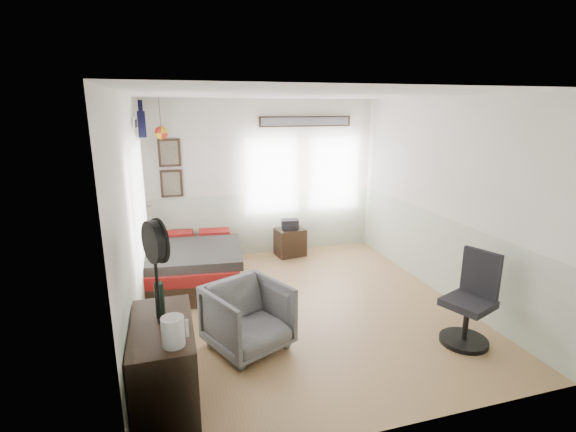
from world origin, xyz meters
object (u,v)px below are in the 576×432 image
object	(u,v)px
bed	(195,264)
armchair	(248,317)
task_chair	(470,306)
dresser	(165,374)
nightstand	(290,242)

from	to	relation	value
bed	armchair	distance (m)	2.02
armchair	task_chair	bearing A→B (deg)	-37.96
dresser	task_chair	world-z (taller)	task_chair
bed	nightstand	world-z (taller)	bed
nightstand	task_chair	distance (m)	3.46
nightstand	task_chair	xyz separation A→B (m)	(1.10, -3.27, 0.18)
armchair	task_chair	xyz separation A→B (m)	(2.38, -0.57, 0.06)
nightstand	task_chair	world-z (taller)	task_chair
armchair	nightstand	bearing A→B (deg)	40.16
dresser	task_chair	bearing A→B (deg)	5.92
dresser	task_chair	size ratio (longest dim) A/B	0.95
bed	dresser	world-z (taller)	dresser
dresser	armchair	size ratio (longest dim) A/B	1.25
bed	nightstand	distance (m)	1.85
nightstand	bed	bearing A→B (deg)	-164.74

